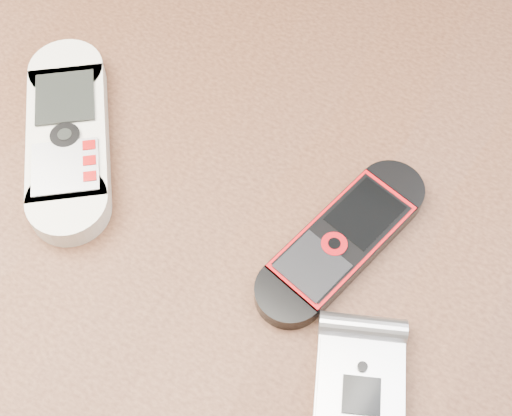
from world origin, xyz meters
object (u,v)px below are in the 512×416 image
(table, at_px, (250,278))
(nokia_black_red, at_px, (342,240))
(nokia_white, at_px, (68,135))
(motorola_razr, at_px, (360,403))

(table, xyz_separation_m, nokia_black_red, (0.06, 0.01, 0.11))
(nokia_white, relative_size, nokia_black_red, 1.15)
(nokia_white, distance_m, nokia_black_red, 0.20)
(motorola_razr, bearing_deg, nokia_white, 142.04)
(table, relative_size, motorola_razr, 12.08)
(nokia_white, height_order, nokia_black_red, nokia_white)
(table, height_order, motorola_razr, motorola_razr)
(nokia_black_red, bearing_deg, motorola_razr, -44.25)
(nokia_white, bearing_deg, nokia_black_red, -31.28)
(nokia_black_red, bearing_deg, table, -158.70)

